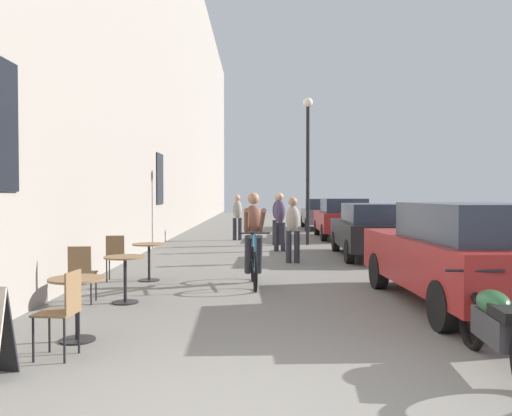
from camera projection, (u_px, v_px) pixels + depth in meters
The scene contains 18 objects.
building_facade_left at pixel (156, 42), 17.58m from camera, with size 0.54×68.00×13.91m.
cafe_table_near at pixel (78, 295), 5.78m from camera, with size 0.64×0.64×0.72m.
cafe_chair_near_toward_street at pixel (64, 307), 5.17m from camera, with size 0.41×0.41×0.89m.
cafe_table_mid at pixel (126, 269), 7.82m from camera, with size 0.64×0.64×0.72m.
cafe_chair_mid_toward_street at pixel (82, 270), 7.74m from camera, with size 0.41×0.41×0.89m.
cafe_table_far at pixel (150, 254), 9.85m from camera, with size 0.64×0.64×0.72m.
cafe_chair_far_toward_street at pixel (117, 254), 9.78m from camera, with size 0.42×0.42×0.89m.
cyclist_on_bicycle at pixel (254, 241), 9.41m from camera, with size 0.52×1.76×1.74m.
pedestrian_near at pixel (294, 226), 12.41m from camera, with size 0.35×0.25×1.61m.
pedestrian_mid at pixel (280, 218), 14.99m from camera, with size 0.34×0.24×1.73m.
pedestrian_far at pixel (278, 216), 16.86m from camera, with size 0.37×0.28×1.69m.
pedestrian_furthest at pixel (238, 215), 18.69m from camera, with size 0.38×0.30×1.68m.
street_lamp at pixel (309, 152), 16.92m from camera, with size 0.32×0.32×4.90m.
parked_car_nearest at pixel (464, 253), 7.49m from camera, with size 1.95×4.40×1.55m.
parked_car_second at pixel (372, 229), 13.50m from camera, with size 1.82×4.09×1.44m.
parked_car_third at pixel (342, 218), 19.51m from camera, with size 1.92×4.35×1.53m.
parked_car_fourth at pixel (322, 213), 24.80m from camera, with size 1.84×4.20×1.48m.
parked_motorcycle at pixel (499, 328), 4.80m from camera, with size 0.62×2.15×0.92m.
Camera 1 is at (0.04, -3.72, 1.66)m, focal length 35.69 mm.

